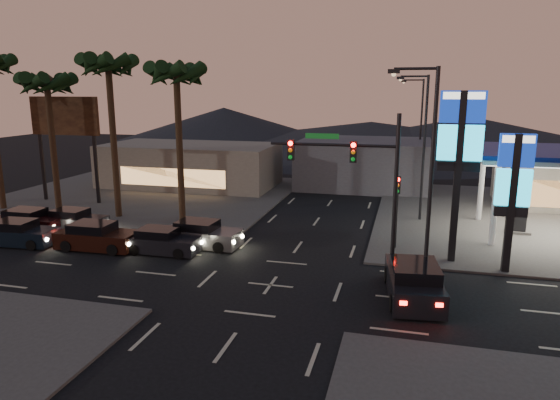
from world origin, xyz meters
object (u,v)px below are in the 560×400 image
(pylon_sign_tall, at_px, (460,143))
(suv_station, at_px, (413,281))
(car_lane_b_mid, at_px, (73,221))
(car_lane_b_rear, at_px, (29,221))
(car_lane_a_rear, at_px, (19,234))
(car_lane_a_mid, at_px, (97,237))
(traffic_signal_mast, at_px, (358,173))
(car_lane_b_front, at_px, (201,234))
(pylon_sign_short, at_px, (514,182))
(car_lane_a_front, at_px, (162,241))

(pylon_sign_tall, height_order, suv_station, pylon_sign_tall)
(car_lane_b_mid, bearing_deg, car_lane_b_rear, -158.46)
(car_lane_a_rear, height_order, car_lane_b_rear, car_lane_b_rear)
(car_lane_a_mid, bearing_deg, suv_station, -8.46)
(traffic_signal_mast, bearing_deg, suv_station, -33.50)
(car_lane_b_front, relative_size, car_lane_b_mid, 1.09)
(pylon_sign_short, relative_size, car_lane_b_rear, 1.52)
(pylon_sign_tall, xyz_separation_m, car_lane_a_rear, (-24.70, -3.16, -5.71))
(car_lane_a_mid, relative_size, car_lane_b_mid, 1.11)
(car_lane_b_front, bearing_deg, car_lane_a_rear, -166.89)
(car_lane_b_mid, bearing_deg, pylon_sign_tall, -0.91)
(pylon_sign_short, bearing_deg, car_lane_b_front, 178.91)
(car_lane_b_front, bearing_deg, pylon_sign_short, -1.09)
(car_lane_a_mid, bearing_deg, car_lane_b_rear, 162.16)
(suv_station, bearing_deg, pylon_sign_tall, 69.54)
(car_lane_a_rear, bearing_deg, pylon_sign_short, 4.54)
(pylon_sign_tall, relative_size, car_lane_a_rear, 1.95)
(pylon_sign_short, bearing_deg, car_lane_a_rear, -175.46)
(suv_station, bearing_deg, car_lane_b_rear, 168.98)
(pylon_sign_tall, xyz_separation_m, car_lane_a_front, (-15.75, -2.36, -5.74))
(car_lane_b_front, relative_size, car_lane_b_rear, 1.03)
(car_lane_b_front, bearing_deg, car_lane_a_front, -135.04)
(car_lane_a_mid, xyz_separation_m, car_lane_a_rear, (-4.99, -0.46, -0.03))
(car_lane_a_front, relative_size, car_lane_b_front, 0.91)
(car_lane_b_front, distance_m, car_lane_b_rear, 12.04)
(car_lane_a_rear, relative_size, car_lane_b_mid, 1.07)
(car_lane_a_rear, relative_size, car_lane_b_front, 0.97)
(car_lane_a_front, distance_m, car_lane_a_mid, 3.97)
(pylon_sign_short, bearing_deg, car_lane_a_front, -175.72)
(pylon_sign_short, height_order, suv_station, pylon_sign_short)
(pylon_sign_short, height_order, car_lane_b_front, pylon_sign_short)
(car_lane_a_rear, height_order, car_lane_b_mid, car_lane_a_rear)
(car_lane_a_mid, bearing_deg, traffic_signal_mast, -3.11)
(pylon_sign_tall, xyz_separation_m, car_lane_a_mid, (-19.70, -2.70, -5.68))
(pylon_sign_short, bearing_deg, car_lane_b_mid, 176.98)
(car_lane_a_rear, height_order, car_lane_b_front, car_lane_b_front)
(traffic_signal_mast, bearing_deg, car_lane_b_front, 163.14)
(car_lane_a_rear, xyz_separation_m, car_lane_b_front, (10.63, 2.47, 0.02))
(traffic_signal_mast, distance_m, suv_station, 5.53)
(car_lane_b_mid, distance_m, car_lane_b_rear, 2.76)
(traffic_signal_mast, bearing_deg, car_lane_b_mid, 168.32)
(car_lane_a_front, distance_m, car_lane_b_rear, 10.50)
(car_lane_a_mid, distance_m, car_lane_a_rear, 5.01)
(pylon_sign_short, relative_size, car_lane_b_mid, 1.62)
(pylon_sign_short, relative_size, traffic_signal_mast, 0.88)
(pylon_sign_tall, xyz_separation_m, car_lane_b_rear, (-26.11, -0.64, -5.71))
(car_lane_b_mid, bearing_deg, suv_station, -14.83)
(traffic_signal_mast, relative_size, car_lane_a_front, 1.85)
(traffic_signal_mast, xyz_separation_m, car_lane_b_front, (-9.33, 2.83, -4.52))
(car_lane_b_rear, bearing_deg, car_lane_a_front, -9.47)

